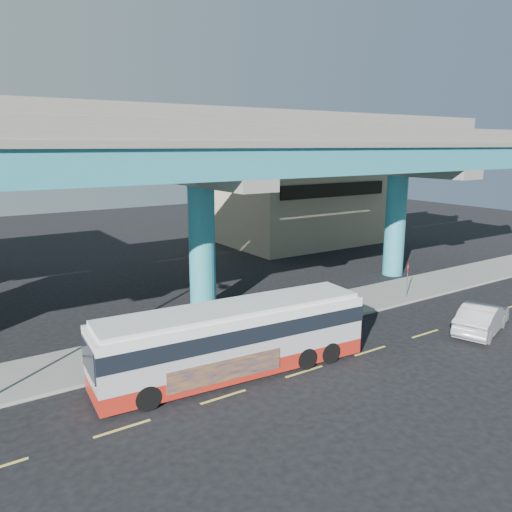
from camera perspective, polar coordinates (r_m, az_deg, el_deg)
ground at (r=22.33m, az=5.05°, el=-12.75°), size 120.00×120.00×0.00m
sidewalk at (r=26.46m, az=-2.45°, el=-8.38°), size 70.00×4.00×0.15m
lane_markings at (r=22.11m, az=5.54°, el=-13.00°), size 58.00×0.12×0.01m
viaduct at (r=27.87m, az=-6.54°, el=11.68°), size 52.00×12.40×11.70m
building_beige at (r=49.75m, az=4.92°, el=5.55°), size 14.00×10.23×7.00m
transit_bus at (r=21.21m, az=-2.52°, el=-9.22°), size 11.97×3.42×3.03m
sedan at (r=28.53m, az=24.41°, el=-6.44°), size 4.55×5.79×1.58m
stop_sign at (r=32.53m, az=16.97°, el=-1.83°), size 0.58×0.40×2.26m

